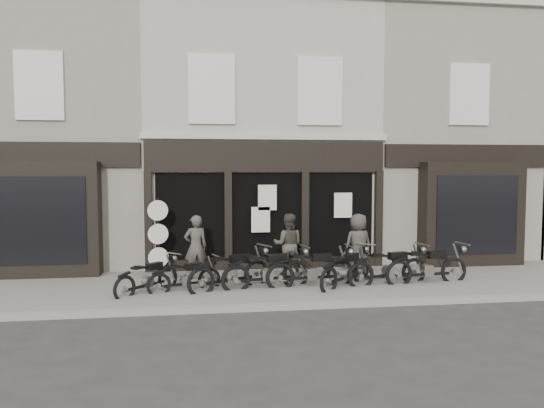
{
  "coord_description": "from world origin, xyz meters",
  "views": [
    {
      "loc": [
        -2.06,
        -12.64,
        3.15
      ],
      "look_at": [
        -0.03,
        1.6,
        2.14
      ],
      "focal_mm": 35.0,
      "sensor_mm": 36.0,
      "label": 1
    }
  ],
  "objects": [
    {
      "name": "motorcycle_2",
      "position": [
        -1.24,
        0.47,
        0.45
      ],
      "size": [
        2.17,
        1.39,
        1.14
      ],
      "rotation": [
        0.0,
        0.0,
        0.49
      ],
      "color": "black",
      "rests_on": "ground"
    },
    {
      "name": "advert_sign_post",
      "position": [
        -3.13,
        2.17,
        1.12
      ],
      "size": [
        0.56,
        0.36,
        2.31
      ],
      "rotation": [
        0.0,
        0.0,
        0.21
      ],
      "color": "black",
      "rests_on": "ground"
    },
    {
      "name": "neighbour_left",
      "position": [
        -6.35,
        5.9,
        4.04
      ],
      "size": [
        5.6,
        6.73,
        8.34
      ],
      "color": "gray",
      "rests_on": "ground"
    },
    {
      "name": "motorcycle_3",
      "position": [
        -0.31,
        0.47,
        0.45
      ],
      "size": [
        2.33,
        0.86,
        1.13
      ],
      "rotation": [
        0.0,
        0.0,
        0.22
      ],
      "color": "black",
      "rests_on": "ground"
    },
    {
      "name": "motorcycle_7",
      "position": [
        3.94,
        0.42,
        0.45
      ],
      "size": [
        2.37,
        0.65,
        1.14
      ],
      "rotation": [
        0.0,
        0.0,
        0.12
      ],
      "color": "black",
      "rests_on": "ground"
    },
    {
      "name": "motorcycle_0",
      "position": [
        -3.26,
        0.41,
        0.38
      ],
      "size": [
        1.54,
        1.6,
        0.96
      ],
      "rotation": [
        0.0,
        0.0,
        0.81
      ],
      "color": "black",
      "rests_on": "ground"
    },
    {
      "name": "central_building",
      "position": [
        0.0,
        5.95,
        4.08
      ],
      "size": [
        7.3,
        6.22,
        8.34
      ],
      "color": "#ACA293",
      "rests_on": "ground"
    },
    {
      "name": "man_centre",
      "position": [
        0.46,
        1.84,
        0.99
      ],
      "size": [
        0.97,
        0.84,
        1.73
      ],
      "primitive_type": "imported",
      "rotation": [
        0.0,
        0.0,
        2.9
      ],
      "color": "#423D35",
      "rests_on": "pavement"
    },
    {
      "name": "motorcycle_4",
      "position": [
        0.83,
        0.46,
        0.45
      ],
      "size": [
        2.36,
        0.65,
        1.13
      ],
      "rotation": [
        0.0,
        0.0,
        0.1
      ],
      "color": "black",
      "rests_on": "ground"
    },
    {
      "name": "pavement",
      "position": [
        0.0,
        0.9,
        0.06
      ],
      "size": [
        30.0,
        4.2,
        0.12
      ],
      "primitive_type": "cube",
      "color": "slate",
      "rests_on": "ground_plane"
    },
    {
      "name": "neighbour_right",
      "position": [
        6.35,
        5.9,
        4.04
      ],
      "size": [
        5.6,
        6.73,
        8.34
      ],
      "color": "gray",
      "rests_on": "ground"
    },
    {
      "name": "ground_plane",
      "position": [
        0.0,
        0.0,
        0.0
      ],
      "size": [
        90.0,
        90.0,
        0.0
      ],
      "primitive_type": "plane",
      "color": "#2D2B28",
      "rests_on": "ground"
    },
    {
      "name": "motorcycle_6",
      "position": [
        2.89,
        0.44,
        0.45
      ],
      "size": [
        2.32,
        0.82,
        1.12
      ],
      "rotation": [
        0.0,
        0.0,
        0.21
      ],
      "color": "black",
      "rests_on": "ground"
    },
    {
      "name": "man_left",
      "position": [
        -2.1,
        1.75,
        0.99
      ],
      "size": [
        0.7,
        0.54,
        1.73
      ],
      "primitive_type": "imported",
      "rotation": [
        0.0,
        0.0,
        3.35
      ],
      "color": "#443E38",
      "rests_on": "pavement"
    },
    {
      "name": "motorcycle_5",
      "position": [
        1.72,
        0.4,
        0.43
      ],
      "size": [
        1.85,
        1.73,
        1.09
      ],
      "rotation": [
        0.0,
        0.0,
        0.74
      ],
      "color": "black",
      "rests_on": "ground"
    },
    {
      "name": "motorcycle_1",
      "position": [
        -2.36,
        0.45,
        0.37
      ],
      "size": [
        1.82,
        0.95,
        0.92
      ],
      "rotation": [
        0.0,
        0.0,
        0.37
      ],
      "color": "black",
      "rests_on": "ground"
    },
    {
      "name": "kerb",
      "position": [
        0.0,
        -1.25,
        0.07
      ],
      "size": [
        30.0,
        0.25,
        0.13
      ],
      "primitive_type": "cube",
      "color": "gray",
      "rests_on": "ground_plane"
    },
    {
      "name": "man_right",
      "position": [
        2.38,
        1.48,
        0.99
      ],
      "size": [
        0.96,
        0.75,
        1.74
      ],
      "primitive_type": "imported",
      "rotation": [
        0.0,
        0.0,
        3.4
      ],
      "color": "#3E3733",
      "rests_on": "pavement"
    }
  ]
}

